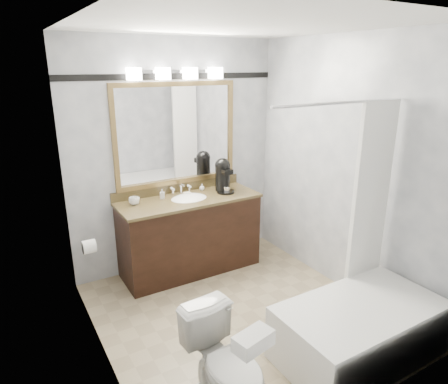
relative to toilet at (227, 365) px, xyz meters
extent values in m
cube|color=gray|center=(0.63, 0.83, -0.34)|extent=(2.40, 2.60, 0.01)
cube|color=white|center=(0.63, 0.83, 2.17)|extent=(2.40, 2.60, 0.01)
cube|color=silver|center=(0.63, 2.13, 0.91)|extent=(2.40, 0.01, 2.50)
cube|color=silver|center=(0.63, -0.48, 0.91)|extent=(2.40, 0.01, 2.50)
cube|color=silver|center=(-0.58, 0.83, 0.91)|extent=(0.01, 2.60, 2.50)
cube|color=silver|center=(1.83, 0.83, 0.91)|extent=(0.01, 2.60, 2.50)
cube|color=black|center=(0.63, 1.84, 0.07)|extent=(1.50, 0.55, 0.82)
cube|color=olive|center=(0.63, 1.84, 0.50)|extent=(1.53, 0.58, 0.03)
cube|color=olive|center=(0.63, 2.11, 0.56)|extent=(1.53, 0.03, 0.10)
ellipsoid|color=white|center=(0.63, 1.84, 0.48)|extent=(0.44, 0.34, 0.14)
cube|color=olive|center=(0.63, 2.11, 1.69)|extent=(1.40, 0.04, 0.05)
cube|color=olive|center=(0.63, 2.11, 0.64)|extent=(1.40, 0.04, 0.05)
cube|color=olive|center=(-0.05, 2.11, 1.16)|extent=(0.05, 0.04, 1.00)
cube|color=olive|center=(1.30, 2.11, 1.16)|extent=(0.05, 0.04, 1.00)
cube|color=white|center=(0.63, 2.11, 1.16)|extent=(1.30, 0.01, 1.00)
cube|color=silver|center=(0.63, 2.10, 1.81)|extent=(0.90, 0.05, 0.03)
cube|color=white|center=(0.18, 2.05, 1.79)|extent=(0.12, 0.12, 0.12)
cube|color=white|center=(0.48, 2.05, 1.79)|extent=(0.12, 0.12, 0.12)
cube|color=white|center=(0.78, 2.05, 1.79)|extent=(0.12, 0.12, 0.12)
cube|color=white|center=(1.08, 2.05, 1.79)|extent=(0.12, 0.12, 0.12)
cube|color=black|center=(0.63, 2.12, 1.76)|extent=(2.40, 0.01, 0.06)
cube|color=white|center=(1.16, -0.09, -0.11)|extent=(1.30, 0.72, 0.45)
cylinder|color=silver|center=(1.16, 0.29, 1.61)|extent=(1.30, 0.02, 0.02)
cube|color=white|center=(1.58, 0.28, 0.84)|extent=(0.40, 0.04, 1.55)
cylinder|color=white|center=(-0.51, 1.49, 0.36)|extent=(0.11, 0.12, 0.12)
imported|color=white|center=(0.00, 0.00, 0.00)|extent=(0.43, 0.69, 0.68)
cube|color=white|center=(0.00, -0.29, 0.39)|extent=(0.26, 0.18, 0.10)
cylinder|color=black|center=(1.07, 1.81, 0.52)|extent=(0.20, 0.20, 0.02)
cylinder|color=black|center=(1.07, 1.88, 0.67)|extent=(0.16, 0.16, 0.28)
sphere|color=black|center=(1.07, 1.88, 0.81)|extent=(0.17, 0.17, 0.17)
cube|color=black|center=(1.07, 1.79, 0.76)|extent=(0.11, 0.11, 0.05)
cylinder|color=silver|center=(1.07, 1.79, 0.56)|extent=(0.07, 0.07, 0.07)
imported|color=white|center=(0.05, 1.94, 0.55)|extent=(0.11, 0.11, 0.08)
imported|color=white|center=(0.08, 1.95, 0.55)|extent=(0.09, 0.09, 0.07)
imported|color=white|center=(0.38, 1.97, 0.56)|extent=(0.06, 0.06, 0.10)
imported|color=white|center=(0.88, 2.02, 0.55)|extent=(0.06, 0.06, 0.07)
cube|color=beige|center=(0.66, 1.96, 0.52)|extent=(0.08, 0.05, 0.03)
camera|label=1|loc=(-1.10, -1.84, 1.88)|focal=32.00mm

